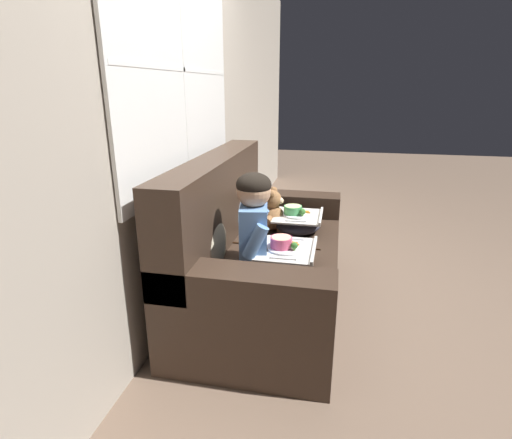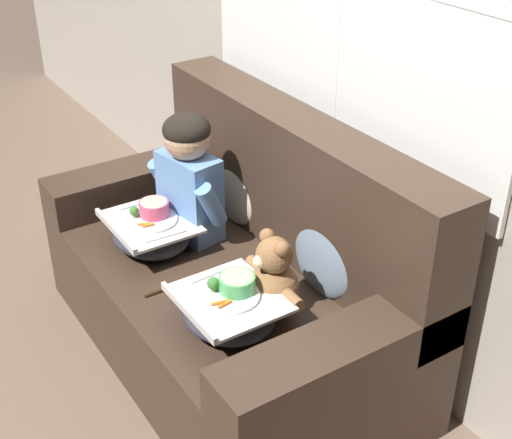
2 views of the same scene
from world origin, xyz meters
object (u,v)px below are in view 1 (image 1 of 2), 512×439
object	(u,v)px
lap_tray_child	(286,257)
teddy_bear	(272,212)
couch	(256,256)
lap_tray_teddy	(298,222)
throw_pillow_behind_child	(213,235)
throw_pillow_behind_teddy	(239,205)
child_figure	(254,216)

from	to	relation	value
lap_tray_child	teddy_bear	bearing A→B (deg)	16.43
couch	teddy_bear	xyz separation A→B (m)	(0.31, -0.06, 0.21)
couch	lap_tray_teddy	bearing A→B (deg)	-37.71
couch	lap_tray_teddy	world-z (taller)	couch
throw_pillow_behind_child	throw_pillow_behind_teddy	world-z (taller)	throw_pillow_behind_teddy
couch	teddy_bear	size ratio (longest dim) A/B	5.04
throw_pillow_behind_teddy	teddy_bear	distance (m)	0.26
couch	teddy_bear	world-z (taller)	couch
lap_tray_teddy	couch	bearing A→B (deg)	142.29
throw_pillow_behind_child	lap_tray_teddy	xyz separation A→B (m)	(0.63, -0.44, -0.10)
throw_pillow_behind_child	lap_tray_child	size ratio (longest dim) A/B	0.97
throw_pillow_behind_teddy	child_figure	distance (m)	0.69
couch	throw_pillow_behind_teddy	world-z (taller)	couch
teddy_bear	lap_tray_child	distance (m)	0.66
throw_pillow_behind_child	teddy_bear	bearing A→B (deg)	-21.85
couch	throw_pillow_behind_child	size ratio (longest dim) A/B	4.52
lap_tray_child	couch	bearing A→B (deg)	37.61
throw_pillow_behind_teddy	lap_tray_teddy	xyz separation A→B (m)	(-0.00, -0.44, -0.10)
throw_pillow_behind_teddy	teddy_bear	size ratio (longest dim) A/B	1.17
child_figure	teddy_bear	size ratio (longest dim) A/B	1.65
couch	throw_pillow_behind_child	bearing A→B (deg)	148.24
throw_pillow_behind_teddy	lap_tray_teddy	bearing A→B (deg)	-90.10
couch	teddy_bear	bearing A→B (deg)	-10.35
throw_pillow_behind_teddy	lap_tray_child	size ratio (longest dim) A/B	1.02
throw_pillow_behind_teddy	lap_tray_child	bearing A→B (deg)	-145.21
teddy_bear	child_figure	bearing A→B (deg)	179.70
throw_pillow_behind_child	couch	bearing A→B (deg)	-31.76
teddy_bear	lap_tray_teddy	bearing A→B (deg)	-90.19
throw_pillow_behind_teddy	child_figure	bearing A→B (deg)	-158.42
child_figure	lap_tray_child	bearing A→B (deg)	-90.40
couch	throw_pillow_behind_teddy	bearing A→B (deg)	31.76
throw_pillow_behind_child	child_figure	size ratio (longest dim) A/B	0.68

